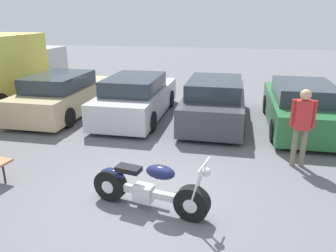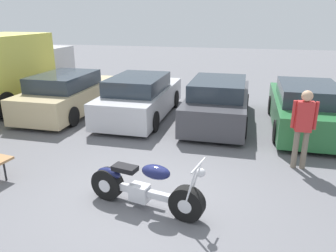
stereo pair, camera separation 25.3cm
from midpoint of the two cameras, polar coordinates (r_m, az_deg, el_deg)
ground_plane at (r=6.29m, az=-3.09°, el=-12.42°), size 60.00×60.00×0.00m
motorcycle at (r=5.82m, az=-3.05°, el=-10.73°), size 2.18×0.87×1.05m
parked_car_champagne at (r=11.86m, az=-16.30°, el=5.32°), size 1.88×4.53×1.40m
parked_car_silver at (r=10.95m, az=-4.14°, el=4.96°), size 1.88×4.53×1.40m
parked_car_dark_grey at (r=10.52m, az=9.42°, el=4.17°), size 1.88×4.53×1.40m
parked_car_green at (r=10.56m, az=23.39°, el=2.91°), size 1.88×4.53×1.40m
delivery_truck at (r=13.33m, az=-26.42°, el=9.07°), size 2.22×6.30×2.61m
person_standing at (r=7.65m, az=23.42°, el=0.50°), size 0.52×0.24×1.77m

